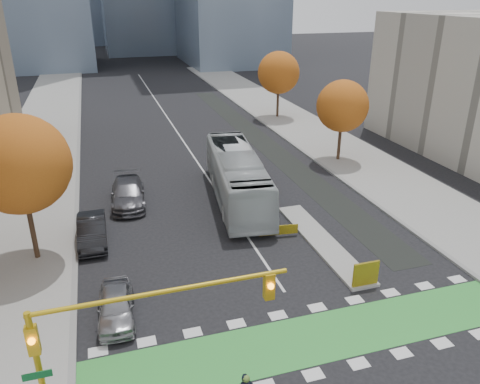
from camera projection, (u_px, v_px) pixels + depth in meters
ground at (332, 362)px, 18.86m from camera, size 300.00×300.00×0.00m
sidewalk_west at (25, 204)px, 32.73m from camera, size 7.00×120.00×0.15m
sidewalk_east at (365, 165)px, 40.06m from camera, size 7.00×120.00×0.15m
curb_west at (77, 198)px, 33.68m from camera, size 0.30×120.00×0.16m
curb_east at (328, 170)px, 39.11m from camera, size 0.30×120.00×0.16m
bike_crossing at (315, 338)px, 20.17m from camera, size 20.00×3.00×0.01m
centre_line at (170, 121)px, 53.99m from camera, size 0.15×70.00×0.01m
bike_lane_paint at (260, 140)px, 47.24m from camera, size 2.50×50.00×0.01m
median_island at (322, 241)px, 27.82m from camera, size 1.60×10.00×0.16m
hazard_board at (366, 274)px, 23.32m from camera, size 1.40×0.12×1.30m
tree_west at (20, 164)px, 23.93m from camera, size 5.20×5.20×8.22m
tree_east_near at (342, 106)px, 39.52m from camera, size 4.40×4.40×7.08m
tree_east_far at (279, 73)px, 53.56m from camera, size 4.80×4.80×7.65m
traffic_signal_west at (122, 328)px, 14.67m from camera, size 8.53×0.56×5.20m
bus at (237, 176)px, 32.98m from camera, size 4.64×13.08×3.56m
parked_car_a at (116, 306)px, 21.15m from camera, size 1.85×4.11×1.37m
parked_car_b at (92, 231)px, 27.60m from camera, size 1.63×4.62×1.52m
parked_car_c at (128, 193)px, 32.65m from camera, size 2.66×5.73×1.62m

